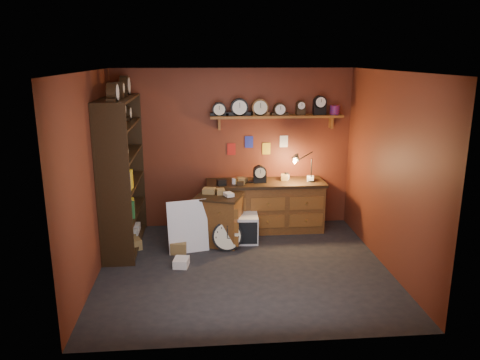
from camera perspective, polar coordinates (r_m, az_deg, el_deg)
name	(u,v)px	position (r m, az deg, el deg)	size (l,w,h in m)	color
floor	(244,268)	(6.70, 0.45, -10.64)	(4.00, 4.00, 0.00)	black
room_shell	(246,146)	(6.27, 0.79, 4.16)	(4.02, 3.62, 2.71)	maroon
shelving_unit	(120,168)	(7.29, -14.46, 1.45)	(0.47, 1.60, 2.58)	black
workbench	(265,203)	(7.95, 3.11, -2.82)	(1.98, 0.66, 1.36)	brown
low_cabinet	(219,217)	(7.39, -2.56, -4.58)	(0.85, 0.78, 0.87)	brown
big_round_clock	(227,236)	(7.19, -1.57, -6.85)	(0.46, 0.16, 0.46)	black
white_panel	(189,251)	(7.28, -6.28, -8.57)	(0.61, 0.03, 0.81)	silver
mini_fridge	(244,228)	(7.51, 0.55, -5.91)	(0.45, 0.46, 0.44)	silver
floor_box_a	(132,244)	(7.45, -13.01, -7.66)	(0.26, 0.22, 0.16)	olive
floor_box_b	(181,262)	(6.77, -7.17, -9.93)	(0.20, 0.24, 0.12)	white
floor_box_c	(179,247)	(7.19, -7.48, -8.16)	(0.23, 0.19, 0.18)	olive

